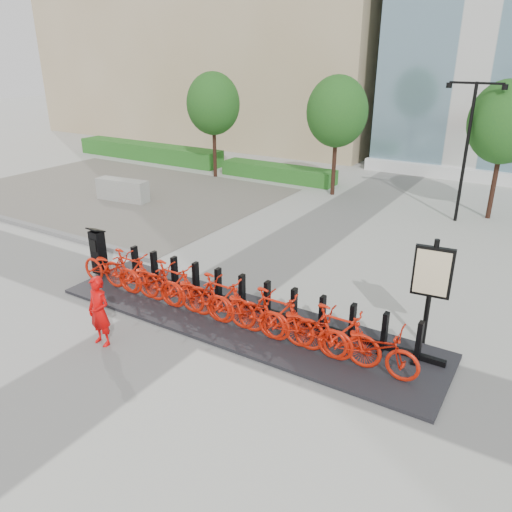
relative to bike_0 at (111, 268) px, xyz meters
The scene contains 26 objects.
ground 2.67m from the bike_0, ahead, with size 120.00×120.00×0.00m, color #AFB0A6.
gravel_patch 10.24m from the bike_0, 136.39° to the left, with size 14.00×14.00×0.00m, color #504E47.
curb 7.67m from the bike_0, 165.24° to the left, with size 14.00×0.25×0.15m, color slate.
hedge_a 17.71m from the bike_0, 130.07° to the left, with size 10.00×1.40×0.90m, color #26561C.
hedge_b 13.47m from the bike_0, 100.27° to the left, with size 6.00×1.20×0.70m, color #26561C.
tree_0 13.54m from the bike_0, 114.14° to the left, with size 2.60×2.60×5.10m.
tree_1 12.46m from the bike_0, 84.78° to the left, with size 2.60×2.60×5.10m.
tree_2 14.56m from the bike_0, 57.76° to the left, with size 2.60×2.60×5.10m.
streetlamp 13.12m from the bike_0, 59.15° to the left, with size 2.00×0.20×5.00m.
dock_pad 3.96m from the bike_0, ahead, with size 9.60×2.40×0.08m, color black.
dock_rail_posts 4.05m from the bike_0, 11.77° to the left, with size 8.02×0.50×0.85m, color black, non-canonical shape.
bike_0 is the anchor object (origin of this frame).
bike_1 0.72m from the bike_0, ahead, with size 0.55×1.94×1.16m, color #BC1706.
bike_2 1.44m from the bike_0, ahead, with size 0.70×2.00×1.05m, color #BC1706.
bike_3 2.16m from the bike_0, ahead, with size 0.55×1.94×1.16m, color #BC1706.
bike_4 2.88m from the bike_0, ahead, with size 0.70×2.00×1.05m, color #BC1706.
bike_5 3.60m from the bike_0, ahead, with size 0.55×1.94×1.16m, color #BC1706.
bike_6 4.32m from the bike_0, ahead, with size 0.70×2.00×1.05m, color #BC1706.
bike_7 5.04m from the bike_0, ahead, with size 0.55×1.94×1.16m, color #BC1706.
bike_8 5.76m from the bike_0, ahead, with size 0.70×2.00×1.05m, color #BC1706.
bike_9 6.48m from the bike_0, ahead, with size 0.55×1.94×1.16m, color #BC1706.
bike_10 7.20m from the bike_0, ahead, with size 0.70×2.00×1.05m, color #BC1706.
kiosk 1.08m from the bike_0, 154.64° to the left, with size 0.43×0.36×1.37m.
worker_red 2.78m from the bike_0, 47.46° to the right, with size 0.58×0.38×1.59m, color red.
jersey_barrier 8.86m from the bike_0, 133.92° to the left, with size 2.37×0.65×0.91m, color gray.
map_sign 8.08m from the bike_0, 12.09° to the left, with size 0.80×0.22×2.44m.
Camera 1 is at (7.11, -8.31, 5.95)m, focal length 35.00 mm.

